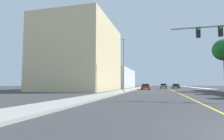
{
  "coord_description": "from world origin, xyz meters",
  "views": [
    {
      "loc": [
        -2.78,
        -5.19,
        1.34
      ],
      "look_at": [
        -9.4,
        20.45,
        3.37
      ],
      "focal_mm": 28.98,
      "sensor_mm": 36.0,
      "label": 1
    }
  ],
  "objects_px": {
    "car_green": "(176,86)",
    "car_gray": "(163,86)",
    "palm_far": "(224,50)",
    "car_red": "(146,87)",
    "street_lamp": "(124,62)"
  },
  "relations": [
    {
      "from": "street_lamp",
      "to": "car_gray",
      "type": "relative_size",
      "value": 2.08
    },
    {
      "from": "street_lamp",
      "to": "palm_far",
      "type": "height_order",
      "value": "palm_far"
    },
    {
      "from": "car_red",
      "to": "car_green",
      "type": "xyz_separation_m",
      "value": [
        7.95,
        14.01,
        0.02
      ]
    },
    {
      "from": "street_lamp",
      "to": "palm_far",
      "type": "xyz_separation_m",
      "value": [
        16.33,
        7.13,
        2.48
      ]
    },
    {
      "from": "car_green",
      "to": "car_gray",
      "type": "height_order",
      "value": "car_gray"
    },
    {
      "from": "street_lamp",
      "to": "car_gray",
      "type": "distance_m",
      "value": 28.75
    },
    {
      "from": "street_lamp",
      "to": "car_green",
      "type": "height_order",
      "value": "street_lamp"
    },
    {
      "from": "palm_far",
      "to": "car_gray",
      "type": "distance_m",
      "value": 23.64
    },
    {
      "from": "street_lamp",
      "to": "palm_far",
      "type": "distance_m",
      "value": 17.99
    },
    {
      "from": "street_lamp",
      "to": "car_green",
      "type": "distance_m",
      "value": 32.08
    },
    {
      "from": "palm_far",
      "to": "car_green",
      "type": "distance_m",
      "value": 24.67
    },
    {
      "from": "car_green",
      "to": "car_gray",
      "type": "bearing_deg",
      "value": -147.07
    },
    {
      "from": "car_gray",
      "to": "car_red",
      "type": "bearing_deg",
      "value": -112.16
    },
    {
      "from": "car_red",
      "to": "car_gray",
      "type": "distance_m",
      "value": 12.35
    },
    {
      "from": "car_red",
      "to": "car_gray",
      "type": "xyz_separation_m",
      "value": [
        4.34,
        11.56,
        0.04
      ]
    }
  ]
}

